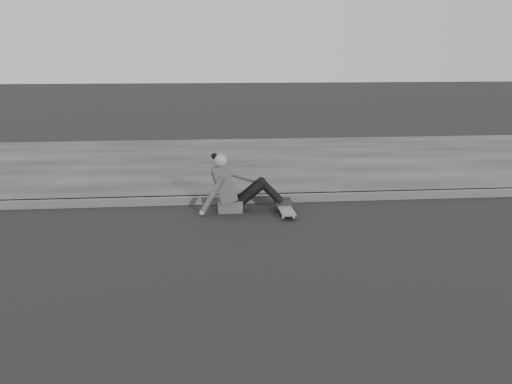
% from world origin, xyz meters
% --- Properties ---
extents(ground, '(80.00, 80.00, 0.00)m').
position_xyz_m(ground, '(0.00, 0.00, 0.00)').
color(ground, black).
rests_on(ground, ground).
extents(curb, '(24.00, 0.16, 0.12)m').
position_xyz_m(curb, '(0.00, 2.58, 0.06)').
color(curb, '#545454').
rests_on(curb, ground).
extents(sidewalk, '(24.00, 6.00, 0.12)m').
position_xyz_m(sidewalk, '(0.00, 5.60, 0.06)').
color(sidewalk, '#3E3E3E').
rests_on(sidewalk, ground).
extents(skateboard, '(0.20, 0.78, 0.09)m').
position_xyz_m(skateboard, '(-1.64, 1.86, 0.07)').
color(skateboard, '#A8A7A2').
rests_on(skateboard, ground).
extents(seated_woman, '(1.38, 0.46, 0.88)m').
position_xyz_m(seated_woman, '(-2.37, 2.11, 0.36)').
color(seated_woman, '#4A494C').
rests_on(seated_woman, ground).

